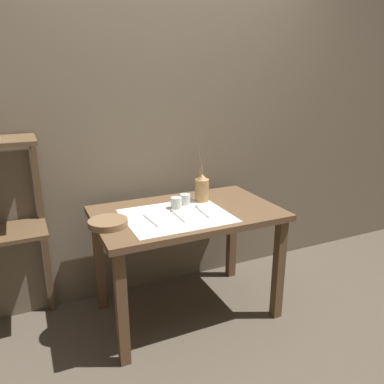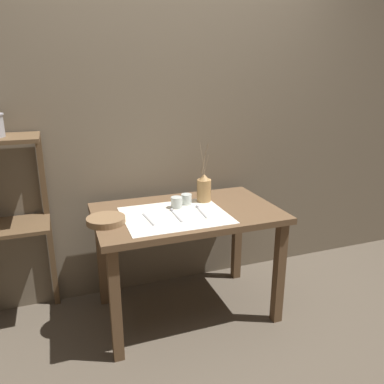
{
  "view_description": "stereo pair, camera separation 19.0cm",
  "coord_description": "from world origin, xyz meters",
  "views": [
    {
      "loc": [
        -0.92,
        -2.06,
        1.57
      ],
      "look_at": [
        0.04,
        0.0,
        0.87
      ],
      "focal_mm": 35.0,
      "sensor_mm": 36.0,
      "label": 1
    },
    {
      "loc": [
        -0.74,
        -2.14,
        1.57
      ],
      "look_at": [
        0.04,
        0.0,
        0.87
      ],
      "focal_mm": 35.0,
      "sensor_mm": 36.0,
      "label": 2
    }
  ],
  "objects": [
    {
      "name": "wooden_shelf_unit",
      "position": [
        -1.07,
        0.3,
        0.85
      ],
      "size": [
        0.46,
        0.34,
        1.24
      ],
      "color": "brown",
      "rests_on": "ground_plane"
    },
    {
      "name": "linen_cloth",
      "position": [
        -0.1,
        -0.06,
        0.75
      ],
      "size": [
        0.63,
        0.52,
        0.0
      ],
      "color": "silver",
      "rests_on": "wooden_table"
    },
    {
      "name": "glass_tumbler_near",
      "position": [
        -0.05,
        0.06,
        0.78
      ],
      "size": [
        0.07,
        0.07,
        0.07
      ],
      "color": "#B7C1BC",
      "rests_on": "wooden_table"
    },
    {
      "name": "pitcher_with_flowers",
      "position": [
        0.17,
        0.13,
        0.84
      ],
      "size": [
        0.1,
        0.1,
        0.41
      ],
      "color": "#A87F4C",
      "rests_on": "wooden_table"
    },
    {
      "name": "knife_center",
      "position": [
        -0.27,
        -0.08,
        0.75
      ],
      "size": [
        0.03,
        0.21,
        0.0
      ],
      "color": "#939399",
      "rests_on": "wooden_table"
    },
    {
      "name": "wooden_table",
      "position": [
        0.0,
        0.0,
        0.64
      ],
      "size": [
        1.17,
        0.73,
        0.75
      ],
      "color": "brown",
      "rests_on": "ground_plane"
    },
    {
      "name": "ground_plane",
      "position": [
        0.0,
        0.0,
        0.0
      ],
      "size": [
        12.0,
        12.0,
        0.0
      ],
      "primitive_type": "plane",
      "color": "brown"
    },
    {
      "name": "stone_wall_back",
      "position": [
        0.0,
        0.47,
        1.2
      ],
      "size": [
        7.0,
        0.06,
        2.4
      ],
      "color": "#6B5E4C",
      "rests_on": "ground_plane"
    },
    {
      "name": "glass_tumbler_far",
      "position": [
        0.04,
        0.11,
        0.78
      ],
      "size": [
        0.07,
        0.07,
        0.07
      ],
      "color": "#B7C1BC",
      "rests_on": "wooden_table"
    },
    {
      "name": "spoon_outer",
      "position": [
        0.08,
        -0.02,
        0.75
      ],
      "size": [
        0.03,
        0.22,
        0.02
      ],
      "color": "#939399",
      "rests_on": "wooden_table"
    },
    {
      "name": "spoon_inner",
      "position": [
        -0.1,
        -0.03,
        0.75
      ],
      "size": [
        0.02,
        0.22,
        0.02
      ],
      "color": "#939399",
      "rests_on": "wooden_table"
    },
    {
      "name": "wooden_bowl",
      "position": [
        -0.52,
        -0.05,
        0.76
      ],
      "size": [
        0.23,
        0.23,
        0.04
      ],
      "color": "brown",
      "rests_on": "wooden_table"
    }
  ]
}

